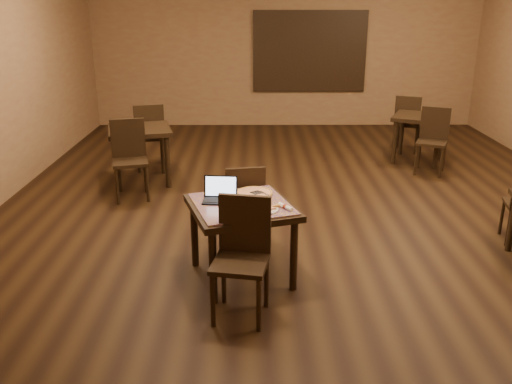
{
  "coord_description": "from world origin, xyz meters",
  "views": [
    {
      "loc": [
        -0.67,
        -6.56,
        2.54
      ],
      "look_at": [
        -0.65,
        -1.78,
        0.85
      ],
      "focal_mm": 38.0,
      "sensor_mm": 36.0,
      "label": 1
    }
  ],
  "objects_px": {
    "laptop": "(221,194)",
    "other_table_b_chair_near": "(129,154)",
    "chair_main_far": "(244,203)",
    "other_table_a": "(420,123)",
    "other_table_b": "(140,137)",
    "other_table_b_chair_far": "(149,133)",
    "other_table_a_chair_near": "(433,136)",
    "tiled_table": "(242,214)",
    "other_table_a_chair_far": "(408,120)",
    "pizza_pan": "(254,194)",
    "chair_main_near": "(242,250)"
  },
  "relations": [
    {
      "from": "laptop",
      "to": "other_table_b_chair_far",
      "type": "xyz_separation_m",
      "value": [
        -1.31,
        3.46,
        -0.23
      ]
    },
    {
      "from": "tiled_table",
      "to": "other_table_a",
      "type": "distance_m",
      "value": 4.94
    },
    {
      "from": "other_table_a_chair_far",
      "to": "tiled_table",
      "type": "bearing_deg",
      "value": 82.87
    },
    {
      "from": "chair_main_near",
      "to": "other_table_a_chair_far",
      "type": "xyz_separation_m",
      "value": [
        2.8,
        5.23,
        -0.01
      ]
    },
    {
      "from": "chair_main_far",
      "to": "other_table_b_chair_near",
      "type": "height_order",
      "value": "other_table_b_chair_near"
    },
    {
      "from": "other_table_a_chair_near",
      "to": "other_table_b_chair_near",
      "type": "bearing_deg",
      "value": -141.74
    },
    {
      "from": "other_table_b_chair_near",
      "to": "other_table_a",
      "type": "bearing_deg",
      "value": 6.54
    },
    {
      "from": "other_table_a_chair_near",
      "to": "other_table_a",
      "type": "bearing_deg",
      "value": 117.73
    },
    {
      "from": "other_table_a_chair_near",
      "to": "other_table_b",
      "type": "distance_m",
      "value": 4.45
    },
    {
      "from": "other_table_a_chair_far",
      "to": "pizza_pan",
      "type": "bearing_deg",
      "value": 82.62
    },
    {
      "from": "other_table_a",
      "to": "pizza_pan",
      "type": "bearing_deg",
      "value": -101.55
    },
    {
      "from": "laptop",
      "to": "pizza_pan",
      "type": "relative_size",
      "value": 0.99
    },
    {
      "from": "chair_main_far",
      "to": "other_table_a",
      "type": "bearing_deg",
      "value": -139.4
    },
    {
      "from": "other_table_b_chair_far",
      "to": "other_table_b_chair_near",
      "type": "bearing_deg",
      "value": 73.28
    },
    {
      "from": "laptop",
      "to": "other_table_b_chair_far",
      "type": "height_order",
      "value": "other_table_b_chair_far"
    },
    {
      "from": "pizza_pan",
      "to": "other_table_a",
      "type": "xyz_separation_m",
      "value": [
        2.73,
        3.79,
        -0.12
      ]
    },
    {
      "from": "other_table_a_chair_far",
      "to": "other_table_b_chair_near",
      "type": "height_order",
      "value": "other_table_b_chair_near"
    },
    {
      "from": "laptop",
      "to": "chair_main_far",
      "type": "bearing_deg",
      "value": 72.74
    },
    {
      "from": "chair_main_far",
      "to": "other_table_a_chair_far",
      "type": "distance_m",
      "value": 4.89
    },
    {
      "from": "other_table_b_chair_near",
      "to": "other_table_a_chair_near",
      "type": "bearing_deg",
      "value": -0.53
    },
    {
      "from": "other_table_a",
      "to": "other_table_a_chair_near",
      "type": "xyz_separation_m",
      "value": [
        0.04,
        -0.59,
        -0.08
      ]
    },
    {
      "from": "pizza_pan",
      "to": "other_table_b_chair_far",
      "type": "bearing_deg",
      "value": 116.15
    },
    {
      "from": "chair_main_far",
      "to": "laptop",
      "type": "bearing_deg",
      "value": 57.86
    },
    {
      "from": "tiled_table",
      "to": "chair_main_near",
      "type": "distance_m",
      "value": 0.62
    },
    {
      "from": "pizza_pan",
      "to": "other_table_a_chair_far",
      "type": "distance_m",
      "value": 5.15
    },
    {
      "from": "tiled_table",
      "to": "other_table_a",
      "type": "xyz_separation_m",
      "value": [
        2.85,
        4.03,
        -0.02
      ]
    },
    {
      "from": "other_table_b_chair_far",
      "to": "other_table_b",
      "type": "bearing_deg",
      "value": 73.28
    },
    {
      "from": "tiled_table",
      "to": "other_table_b_chair_near",
      "type": "bearing_deg",
      "value": 105.82
    },
    {
      "from": "chair_main_near",
      "to": "chair_main_far",
      "type": "height_order",
      "value": "chair_main_near"
    },
    {
      "from": "laptop",
      "to": "other_table_a_chair_near",
      "type": "xyz_separation_m",
      "value": [
        3.09,
        3.34,
        -0.26
      ]
    },
    {
      "from": "laptop",
      "to": "other_table_a",
      "type": "height_order",
      "value": "laptop"
    },
    {
      "from": "tiled_table",
      "to": "pizza_pan",
      "type": "distance_m",
      "value": 0.29
    },
    {
      "from": "tiled_table",
      "to": "other_table_a",
      "type": "relative_size",
      "value": 1.06
    },
    {
      "from": "other_table_a_chair_far",
      "to": "other_table_b_chair_far",
      "type": "relative_size",
      "value": 0.95
    },
    {
      "from": "other_table_a",
      "to": "other_table_a_chair_far",
      "type": "xyz_separation_m",
      "value": [
        -0.04,
        0.59,
        -0.08
      ]
    },
    {
      "from": "other_table_a_chair_near",
      "to": "other_table_b_chair_far",
      "type": "xyz_separation_m",
      "value": [
        -4.4,
        0.12,
        0.03
      ]
    },
    {
      "from": "pizza_pan",
      "to": "chair_main_far",
      "type": "bearing_deg",
      "value": 105.68
    },
    {
      "from": "chair_main_near",
      "to": "chair_main_far",
      "type": "xyz_separation_m",
      "value": [
        -0.0,
        1.23,
        -0.04
      ]
    },
    {
      "from": "laptop",
      "to": "other_table_b_chair_far",
      "type": "bearing_deg",
      "value": 115.98
    },
    {
      "from": "chair_main_far",
      "to": "other_table_b_chair_far",
      "type": "distance_m",
      "value": 3.32
    },
    {
      "from": "tiled_table",
      "to": "pizza_pan",
      "type": "height_order",
      "value": "pizza_pan"
    },
    {
      "from": "other_table_b_chair_far",
      "to": "other_table_a_chair_far",
      "type": "bearing_deg",
      "value": 179.19
    },
    {
      "from": "chair_main_near",
      "to": "other_table_a_chair_near",
      "type": "xyz_separation_m",
      "value": [
        2.87,
        4.05,
        -0.01
      ]
    },
    {
      "from": "chair_main_near",
      "to": "laptop",
      "type": "bearing_deg",
      "value": 117.73
    },
    {
      "from": "other_table_b",
      "to": "other_table_b_chair_far",
      "type": "bearing_deg",
      "value": 73.28
    },
    {
      "from": "other_table_b",
      "to": "other_table_b_chair_near",
      "type": "bearing_deg",
      "value": -106.72
    },
    {
      "from": "other_table_b",
      "to": "other_table_b_chair_near",
      "type": "distance_m",
      "value": 0.62
    },
    {
      "from": "other_table_a_chair_near",
      "to": "other_table_b_chair_near",
      "type": "xyz_separation_m",
      "value": [
        -4.45,
        -1.11,
        0.03
      ]
    },
    {
      "from": "laptop",
      "to": "other_table_b_chair_near",
      "type": "height_order",
      "value": "other_table_b_chair_near"
    },
    {
      "from": "other_table_b_chair_far",
      "to": "other_table_a_chair_near",
      "type": "bearing_deg",
      "value": 163.84
    }
  ]
}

